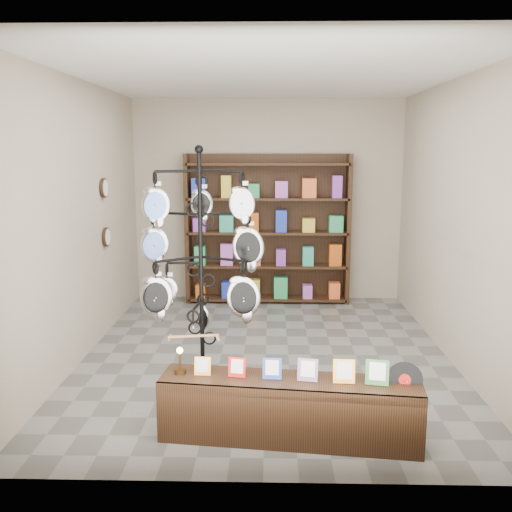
# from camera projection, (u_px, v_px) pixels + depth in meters

# --- Properties ---
(ground) EXTENTS (5.00, 5.00, 0.00)m
(ground) POSITION_uv_depth(u_px,v_px,m) (266.00, 354.00, 6.38)
(ground) COLOR slate
(ground) RESTS_ON ground
(room_envelope) EXTENTS (5.00, 5.00, 5.00)m
(room_envelope) POSITION_uv_depth(u_px,v_px,m) (267.00, 188.00, 6.04)
(room_envelope) COLOR #AEA38C
(room_envelope) RESTS_ON ground
(display_tree) EXTENTS (1.18, 1.02, 2.30)m
(display_tree) POSITION_uv_depth(u_px,v_px,m) (201.00, 257.00, 4.98)
(display_tree) COLOR black
(display_tree) RESTS_ON ground
(front_shelf) EXTENTS (2.06, 0.64, 0.72)m
(front_shelf) POSITION_uv_depth(u_px,v_px,m) (289.00, 409.00, 4.47)
(front_shelf) COLOR black
(front_shelf) RESTS_ON ground
(back_shelving) EXTENTS (2.42, 0.36, 2.20)m
(back_shelving) POSITION_uv_depth(u_px,v_px,m) (268.00, 234.00, 8.44)
(back_shelving) COLOR black
(back_shelving) RESTS_ON ground
(wall_clocks) EXTENTS (0.03, 0.24, 0.84)m
(wall_clocks) POSITION_uv_depth(u_px,v_px,m) (105.00, 213.00, 6.94)
(wall_clocks) COLOR black
(wall_clocks) RESTS_ON ground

